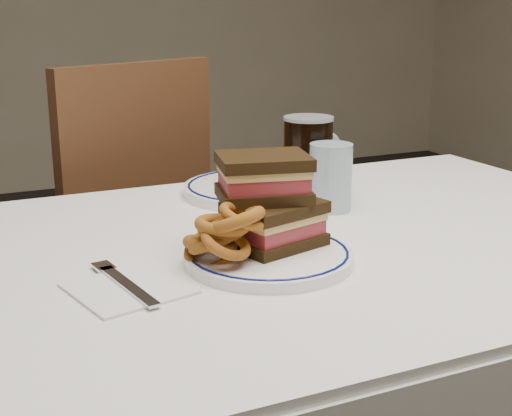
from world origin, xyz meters
name	(u,v)px	position (x,y,z in m)	size (l,w,h in m)	color
dining_table	(313,295)	(0.00, 0.00, 0.64)	(1.27, 0.87, 0.75)	white
chair_far	(111,234)	(-0.15, 0.80, 0.53)	(0.60, 0.60, 0.98)	#482817
main_plate	(269,256)	(-0.12, -0.08, 0.76)	(0.25, 0.25, 0.02)	white
reuben_sandwich	(269,200)	(-0.11, -0.05, 0.83)	(0.16, 0.15, 0.14)	black
onion_rings_main	(222,233)	(-0.20, -0.08, 0.81)	(0.12, 0.12, 0.12)	brown
ketchup_ramekin	(242,227)	(-0.13, -0.01, 0.79)	(0.06, 0.06, 0.04)	silver
beer_mug	(309,157)	(0.11, 0.21, 0.83)	(0.14, 0.10, 0.16)	black
water_glass	(331,177)	(0.10, 0.12, 0.81)	(0.08, 0.08, 0.12)	#97B4C3
far_plate	(256,188)	(0.02, 0.28, 0.76)	(0.29, 0.29, 0.02)	white
onion_rings_far	(250,178)	(0.01, 0.28, 0.78)	(0.11, 0.10, 0.05)	brown
napkin_fork	(127,287)	(-0.34, -0.10, 0.75)	(0.17, 0.19, 0.01)	silver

